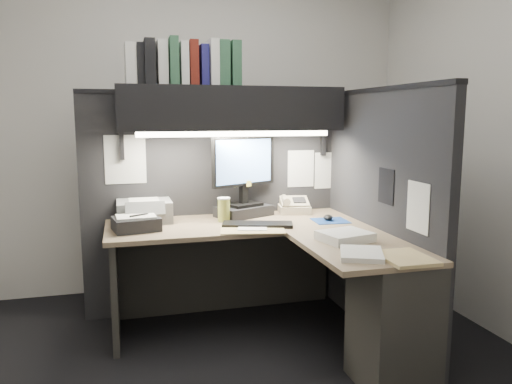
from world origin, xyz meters
TOP-DOWN VIEW (x-y plane):
  - floor at (0.00, 0.00)m, footprint 3.50×3.50m
  - wall_back at (0.00, 1.50)m, footprint 3.50×0.04m
  - wall_front at (0.00, -1.50)m, footprint 3.50×0.04m
  - wall_right at (1.75, 0.00)m, footprint 0.04×3.00m
  - partition_back at (0.03, 0.93)m, footprint 1.90×0.06m
  - partition_right at (0.98, 0.18)m, footprint 0.06×1.50m
  - desk at (0.43, -0.00)m, footprint 1.70×1.53m
  - overhead_shelf at (0.12, 0.75)m, footprint 1.55×0.34m
  - task_light_tube at (0.12, 0.61)m, footprint 1.32×0.04m
  - monitor at (0.22, 0.77)m, footprint 0.50×0.37m
  - keyboard at (0.22, 0.42)m, footprint 0.49×0.28m
  - mousepad at (0.75, 0.44)m, footprint 0.25×0.23m
  - mouse at (0.74, 0.46)m, footprint 0.10×0.12m
  - telephone at (0.61, 0.80)m, footprint 0.27×0.28m
  - coffee_cup at (0.04, 0.63)m, footprint 0.11×0.11m
  - printer at (-0.49, 0.77)m, footprint 0.37×0.31m
  - notebook_stack at (-0.55, 0.51)m, footprint 0.32×0.28m
  - open_folder at (0.16, 0.32)m, footprint 0.45×0.34m
  - paper_stack_a at (0.61, -0.09)m, footprint 0.32×0.29m
  - paper_stack_b at (0.56, -0.41)m, footprint 0.30×0.33m
  - manila_stack at (0.74, -0.52)m, footprint 0.24×0.31m
  - binder_row at (-0.19, 0.75)m, footprint 0.76×0.25m
  - pinned_papers at (0.42, 0.56)m, footprint 1.76×1.31m

SIDE VIEW (x-z plane):
  - floor at x=0.00m, z-range 0.00..0.00m
  - desk at x=0.43m, z-range 0.08..0.81m
  - mousepad at x=0.75m, z-range 0.73..0.73m
  - open_folder at x=0.16m, z-range 0.73..0.74m
  - manila_stack at x=0.74m, z-range 0.73..0.75m
  - keyboard at x=0.22m, z-range 0.73..0.75m
  - paper_stack_b at x=0.56m, z-range 0.73..0.76m
  - mouse at x=0.74m, z-range 0.73..0.77m
  - paper_stack_a at x=0.61m, z-range 0.73..0.78m
  - notebook_stack at x=-0.55m, z-range 0.73..0.81m
  - telephone at x=0.61m, z-range 0.73..0.82m
  - partition_back at x=0.03m, z-range 0.00..1.60m
  - partition_right at x=0.98m, z-range 0.00..1.60m
  - printer at x=-0.49m, z-range 0.73..0.88m
  - coffee_cup at x=0.04m, z-range 0.73..0.89m
  - monitor at x=0.22m, z-range 0.67..1.25m
  - pinned_papers at x=0.42m, z-range 0.80..1.31m
  - task_light_tube at x=0.12m, z-range 1.31..1.35m
  - wall_back at x=0.00m, z-range 0.00..2.70m
  - wall_front at x=0.00m, z-range 0.00..2.70m
  - wall_right at x=1.75m, z-range 0.00..2.70m
  - overhead_shelf at x=0.12m, z-range 1.35..1.65m
  - binder_row at x=-0.19m, z-range 1.64..1.95m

